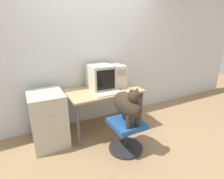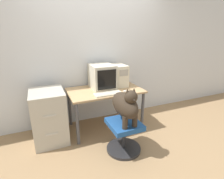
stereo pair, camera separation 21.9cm
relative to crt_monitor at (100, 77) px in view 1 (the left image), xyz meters
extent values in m
plane|color=#937551|center=(0.01, -0.48, -0.93)|extent=(12.00, 12.00, 0.00)
cube|color=silver|center=(0.01, 0.33, 0.37)|extent=(8.00, 0.05, 2.60)
cube|color=tan|center=(0.01, -0.11, -0.22)|extent=(1.25, 0.75, 0.03)
cylinder|color=#4C4C51|center=(-0.57, -0.43, -0.59)|extent=(0.05, 0.05, 0.70)
cylinder|color=#4C4C51|center=(0.59, -0.43, -0.59)|extent=(0.05, 0.05, 0.70)
cylinder|color=#4C4C51|center=(-0.57, 0.22, -0.59)|extent=(0.05, 0.05, 0.70)
cylinder|color=#4C4C51|center=(0.59, 0.22, -0.59)|extent=(0.05, 0.05, 0.70)
cube|color=beige|center=(0.00, 0.00, 0.00)|extent=(0.39, 0.45, 0.42)
cube|color=black|center=(0.00, -0.23, 0.00)|extent=(0.32, 0.01, 0.32)
cube|color=beige|center=(0.34, 0.03, -0.01)|extent=(0.22, 0.41, 0.39)
cube|color=#9E998E|center=(0.34, -0.17, 0.07)|extent=(0.16, 0.01, 0.11)
cube|color=beige|center=(-0.03, -0.36, -0.20)|extent=(0.45, 0.17, 0.02)
cube|color=beige|center=(-0.03, -0.36, -0.18)|extent=(0.41, 0.14, 0.00)
ellipsoid|color=silver|center=(0.26, -0.37, -0.19)|extent=(0.06, 0.04, 0.04)
cylinder|color=#262628|center=(0.02, -0.84, -0.91)|extent=(0.51, 0.51, 0.04)
cylinder|color=#262628|center=(0.02, -0.84, -0.72)|extent=(0.05, 0.05, 0.35)
cube|color=#1E4C8C|center=(0.02, -0.84, -0.50)|extent=(0.43, 0.47, 0.07)
ellipsoid|color=#33281E|center=(0.02, -0.83, -0.21)|extent=(0.26, 0.59, 0.33)
cylinder|color=#33281E|center=(-0.05, -1.00, -0.38)|extent=(0.07, 0.07, 0.18)
cylinder|color=#33281E|center=(0.09, -1.00, -0.38)|extent=(0.07, 0.07, 0.18)
sphere|color=#33281E|center=(0.02, -1.00, -0.03)|extent=(0.17, 0.17, 0.17)
cone|color=black|center=(0.02, -1.07, -0.05)|extent=(0.08, 0.09, 0.08)
cone|color=#33281E|center=(-0.03, -0.99, 0.04)|extent=(0.06, 0.06, 0.08)
cone|color=#33281E|center=(0.07, -0.99, 0.04)|extent=(0.06, 0.06, 0.08)
torus|color=red|center=(0.02, -0.97, -0.10)|extent=(0.12, 0.12, 0.02)
cube|color=#B7B2A3|center=(-0.94, -0.13, -0.52)|extent=(0.50, 0.62, 0.83)
cube|color=beige|center=(-0.94, -0.44, -0.37)|extent=(0.17, 0.01, 0.02)
cube|color=beige|center=(-0.94, -0.44, -0.66)|extent=(0.17, 0.01, 0.02)
camera|label=1|loc=(-1.20, -2.69, 0.75)|focal=28.00mm
camera|label=2|loc=(-1.00, -2.79, 0.75)|focal=28.00mm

